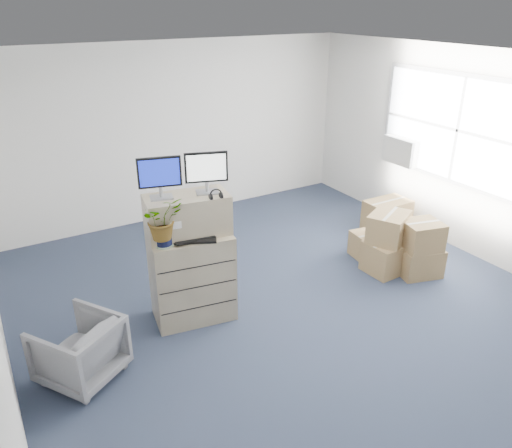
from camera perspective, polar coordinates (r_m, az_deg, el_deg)
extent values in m
plane|color=#283048|center=(5.91, 4.97, -10.29)|extent=(7.00, 7.00, 0.00)
cube|color=silver|center=(8.20, -9.13, 10.33)|extent=(6.00, 0.02, 2.80)
cube|color=silver|center=(7.35, 25.10, 6.66)|extent=(0.02, 7.00, 2.80)
cube|color=#959598|center=(7.51, 22.22, 9.91)|extent=(0.06, 2.72, 1.52)
cube|color=white|center=(7.49, 22.05, 9.89)|extent=(0.01, 2.60, 1.40)
cube|color=beige|center=(8.13, 16.33, 8.06)|extent=(0.24, 0.60, 0.40)
cube|color=gray|center=(5.65, -7.31, -5.99)|extent=(0.95, 0.67, 1.03)
cube|color=gray|center=(5.37, -7.85, 1.04)|extent=(0.94, 0.57, 0.44)
cube|color=#99999E|center=(5.26, -10.76, 3.02)|extent=(0.27, 0.22, 0.02)
cylinder|color=#99999E|center=(5.24, -10.81, 3.64)|extent=(0.04, 0.04, 0.11)
cube|color=black|center=(5.17, -10.99, 5.84)|extent=(0.44, 0.14, 0.32)
cube|color=navy|center=(5.15, -10.97, 5.78)|extent=(0.39, 0.11, 0.28)
cube|color=#99999E|center=(5.33, -5.59, 3.66)|extent=(0.28, 0.24, 0.02)
cylinder|color=#99999E|center=(5.31, -5.62, 4.28)|extent=(0.04, 0.04, 0.11)
cube|color=black|center=(5.24, -5.71, 6.48)|extent=(0.44, 0.17, 0.32)
cube|color=silver|center=(5.23, -5.69, 6.43)|extent=(0.39, 0.14, 0.28)
torus|color=black|center=(5.17, -4.61, 3.34)|extent=(0.14, 0.04, 0.14)
cube|color=black|center=(5.29, -7.17, -1.73)|extent=(0.53, 0.39, 0.03)
ellipsoid|color=silver|center=(5.44, -3.64, -0.83)|extent=(0.09, 0.06, 0.03)
cylinder|color=#96999E|center=(5.41, -7.09, 0.13)|extent=(0.07, 0.07, 0.24)
cube|color=silver|center=(5.47, -7.90, -0.92)|extent=(0.06, 0.05, 0.02)
cube|color=black|center=(5.45, -7.93, -0.36)|extent=(0.05, 0.03, 0.10)
cube|color=black|center=(5.55, -4.86, -0.17)|extent=(0.21, 0.18, 0.05)
cube|color=#407EDB|center=(5.53, -4.59, 0.54)|extent=(0.25, 0.18, 0.09)
cylinder|color=#8BA383|center=(5.23, -10.44, -2.36)|extent=(0.20, 0.20, 0.02)
cylinder|color=black|center=(5.20, -10.50, -1.65)|extent=(0.17, 0.17, 0.13)
imported|color=#1A5B1B|center=(5.12, -10.66, 0.17)|extent=(0.43, 0.48, 0.35)
imported|color=slate|center=(5.14, -19.57, -13.11)|extent=(0.91, 0.90, 0.70)
cube|color=#986F49|center=(6.92, 14.88, -3.54)|extent=(0.63, 0.49, 0.42)
cube|color=#986F49|center=(6.94, 18.11, -4.01)|extent=(0.63, 0.56, 0.38)
cube|color=#986F49|center=(7.22, 13.29, -2.39)|extent=(0.60, 0.56, 0.36)
cube|color=#986F49|center=(6.78, 14.91, -0.34)|extent=(0.69, 0.64, 0.38)
cube|color=#986F49|center=(6.77, 18.39, -1.24)|extent=(0.56, 0.52, 0.37)
cube|color=#986F49|center=(8.08, 14.73, 0.95)|extent=(0.69, 0.45, 0.49)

